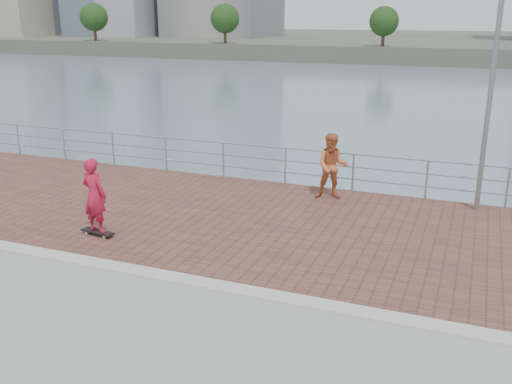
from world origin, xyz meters
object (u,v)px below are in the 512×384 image
at_px(street_lamp, 498,29).
at_px(bystander, 332,166).
at_px(guardrail, 319,165).
at_px(skateboarder, 94,196).

xyz_separation_m(street_lamp, bystander, (-3.79, 0.06, -3.66)).
bearing_deg(guardrail, bystander, -55.12).
distance_m(guardrail, skateboarder, 6.75).
relative_size(guardrail, bystander, 21.45).
bearing_deg(street_lamp, skateboarder, -150.04).
bearing_deg(street_lamp, guardrail, 167.62).
relative_size(skateboarder, bystander, 0.96).
height_order(street_lamp, skateboarder, street_lamp).
bearing_deg(guardrail, street_lamp, -12.38).
bearing_deg(street_lamp, bystander, 179.07).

